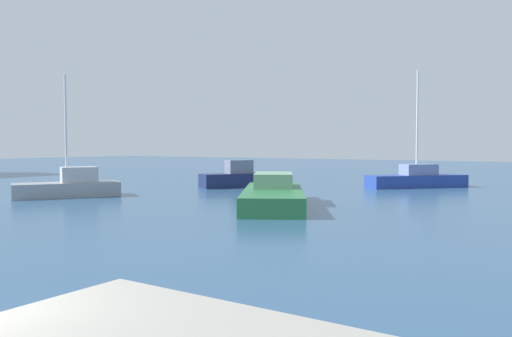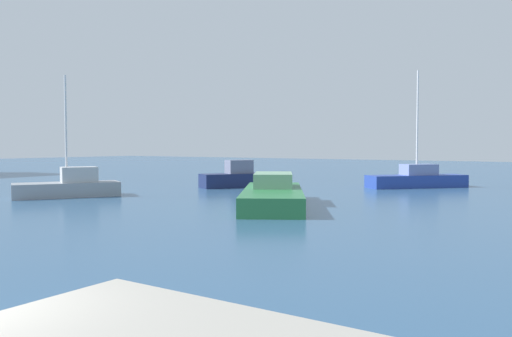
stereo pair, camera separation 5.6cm
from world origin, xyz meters
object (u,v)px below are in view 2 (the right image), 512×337
Objects in this scene: sailboat_grey_outer_mooring at (69,186)px; motorboat_navy_near_pier at (239,178)px; motorboat_green_mid_harbor at (273,195)px; sailboat_blue_far_right at (417,179)px.

motorboat_navy_near_pier is (10.66, -3.93, 0.03)m from sailboat_grey_outer_mooring.
motorboat_green_mid_harbor is at bearing -136.02° from motorboat_navy_near_pier.
motorboat_navy_near_pier is 12.13m from sailboat_blue_far_right.
sailboat_grey_outer_mooring is 12.00m from motorboat_green_mid_harbor.
sailboat_blue_far_right reaches higher than sailboat_grey_outer_mooring.
sailboat_blue_far_right is 0.90× the size of motorboat_green_mid_harbor.
sailboat_grey_outer_mooring reaches higher than motorboat_navy_near_pier.
sailboat_grey_outer_mooring is at bearing 102.49° from motorboat_green_mid_harbor.
sailboat_blue_far_right is at bearing -39.52° from sailboat_grey_outer_mooring.
motorboat_navy_near_pier is 11.21m from motorboat_green_mid_harbor.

